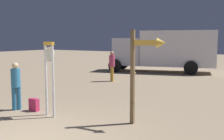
{
  "coord_description": "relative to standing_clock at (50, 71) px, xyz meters",
  "views": [
    {
      "loc": [
        4.91,
        -4.01,
        2.31
      ],
      "look_at": [
        -0.41,
        4.36,
        1.2
      ],
      "focal_mm": 44.29,
      "sensor_mm": 36.0,
      "label": 1
    }
  ],
  "objects": [
    {
      "name": "person_distant",
      "position": [
        -2.14,
        6.83,
        -0.46
      ],
      "size": [
        0.32,
        0.32,
        1.66
      ],
      "color": "gold",
      "rests_on": "ground_plane"
    },
    {
      "name": "standing_clock",
      "position": [
        0.0,
        0.0,
        0.0
      ],
      "size": [
        0.46,
        0.18,
        2.23
      ],
      "color": "white",
      "rests_on": "ground_plane"
    },
    {
      "name": "person_near_clock",
      "position": [
        -1.47,
        -0.07,
        -0.51
      ],
      "size": [
        0.3,
        0.3,
        1.56
      ],
      "color": "teal",
      "rests_on": "ground_plane"
    },
    {
      "name": "backpack",
      "position": [
        -0.88,
        0.15,
        -1.19
      ],
      "size": [
        0.33,
        0.2,
        0.41
      ],
      "color": "#C82B58",
      "rests_on": "ground_plane"
    },
    {
      "name": "box_truck_near",
      "position": [
        -1.29,
        12.57,
        0.2
      ],
      "size": [
        7.55,
        4.14,
        2.89
      ],
      "color": "white",
      "rests_on": "ground_plane"
    },
    {
      "name": "arrow_sign",
      "position": [
        2.73,
        0.68,
        0.3
      ],
      "size": [
        0.97,
        0.27,
        2.56
      ],
      "color": "brown",
      "rests_on": "ground_plane"
    }
  ]
}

